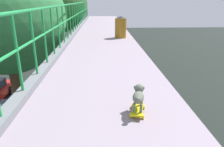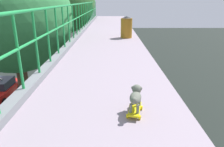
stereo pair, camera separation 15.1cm
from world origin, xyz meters
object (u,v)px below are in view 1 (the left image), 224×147
(toy_skateboard, at_px, (138,109))
(small_dog, at_px, (138,95))
(car_silver_fifth, at_px, (12,115))
(litter_bin, at_px, (121,27))
(city_bus, at_px, (39,40))

(toy_skateboard, height_order, small_dog, small_dog)
(small_dog, bearing_deg, car_silver_fifth, 124.05)
(small_dog, height_order, litter_bin, litter_bin)
(small_dog, bearing_deg, litter_bin, 87.50)
(litter_bin, bearing_deg, small_dog, -92.50)
(city_bus, xyz_separation_m, litter_bin, (10.12, -22.66, 4.68))
(small_dog, bearing_deg, city_bus, 109.06)
(car_silver_fifth, height_order, toy_skateboard, toy_skateboard)
(city_bus, relative_size, litter_bin, 14.06)
(car_silver_fifth, xyz_separation_m, city_bus, (-3.55, 19.20, 1.24))
(city_bus, distance_m, litter_bin, 25.25)
(car_silver_fifth, distance_m, city_bus, 19.56)
(litter_bin, bearing_deg, city_bus, 114.06)
(city_bus, distance_m, small_dog, 30.54)
(city_bus, bearing_deg, small_dog, -70.94)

